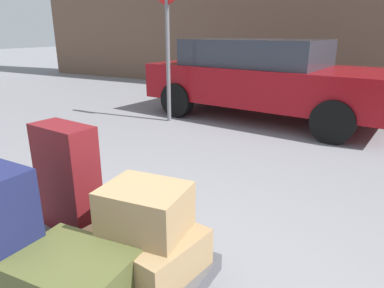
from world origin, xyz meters
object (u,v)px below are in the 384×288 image
(no_parking_sign, at_px, (168,33))
(duffel_bag_tan_topmost_pile, at_px, (145,209))
(suitcase_tan_front_right, at_px, (147,247))
(parked_car, at_px, (264,77))
(suitcase_olive_rear_right, at_px, (73,277))
(suitcase_maroon_stacked_top, at_px, (68,178))
(luggage_cart, at_px, (87,274))

(no_parking_sign, bearing_deg, duffel_bag_tan_topmost_pile, -58.81)
(suitcase_tan_front_right, xyz_separation_m, parked_car, (-0.95, 4.93, 0.32))
(suitcase_olive_rear_right, distance_m, duffel_bag_tan_topmost_pile, 0.46)
(suitcase_olive_rear_right, height_order, parked_car, parked_car)
(suitcase_maroon_stacked_top, bearing_deg, suitcase_tan_front_right, -0.59)
(suitcase_tan_front_right, relative_size, parked_car, 0.12)
(duffel_bag_tan_topmost_pile, xyz_separation_m, no_parking_sign, (-2.35, 3.88, 0.85))
(luggage_cart, height_order, suitcase_olive_rear_right, suitcase_olive_rear_right)
(suitcase_tan_front_right, bearing_deg, suitcase_maroon_stacked_top, -177.61)
(parked_car, relative_size, no_parking_sign, 1.81)
(suitcase_tan_front_right, relative_size, suitcase_maroon_stacked_top, 0.82)
(suitcase_olive_rear_right, height_order, duffel_bag_tan_topmost_pile, duffel_bag_tan_topmost_pile)
(suitcase_tan_front_right, xyz_separation_m, duffel_bag_tan_topmost_pile, (0.00, 0.00, 0.23))
(no_parking_sign, bearing_deg, suitcase_tan_front_right, -58.81)
(suitcase_olive_rear_right, bearing_deg, no_parking_sign, 113.23)
(suitcase_olive_rear_right, bearing_deg, parked_car, 94.46)
(parked_car, bearing_deg, luggage_cart, -82.66)
(suitcase_maroon_stacked_top, bearing_deg, luggage_cart, -28.16)
(luggage_cart, bearing_deg, suitcase_olive_rear_right, -56.17)
(luggage_cart, xyz_separation_m, suitcase_tan_front_right, (0.29, 0.17, 0.17))
(suitcase_tan_front_right, xyz_separation_m, suitcase_maroon_stacked_top, (-0.66, 0.08, 0.24))
(suitcase_olive_rear_right, xyz_separation_m, no_parking_sign, (-2.19, 4.25, 1.08))
(luggage_cart, relative_size, parked_car, 0.28)
(luggage_cart, bearing_deg, suitcase_maroon_stacked_top, 145.80)
(luggage_cart, height_order, parked_car, parked_car)
(duffel_bag_tan_topmost_pile, relative_size, no_parking_sign, 0.17)
(suitcase_tan_front_right, bearing_deg, parked_car, 109.92)
(suitcase_tan_front_right, height_order, suitcase_maroon_stacked_top, suitcase_maroon_stacked_top)
(suitcase_olive_rear_right, bearing_deg, suitcase_maroon_stacked_top, 134.04)
(duffel_bag_tan_topmost_pile, height_order, parked_car, parked_car)
(suitcase_olive_rear_right, distance_m, no_parking_sign, 4.90)
(duffel_bag_tan_topmost_pile, xyz_separation_m, parked_car, (-0.95, 4.93, 0.09))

